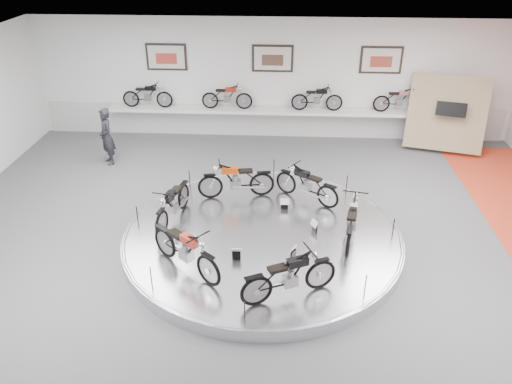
# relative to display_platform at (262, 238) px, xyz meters

# --- Properties ---
(floor) EXTENTS (16.00, 16.00, 0.00)m
(floor) POSITION_rel_display_platform_xyz_m (0.00, -0.30, -0.15)
(floor) COLOR #525255
(floor) RESTS_ON ground
(ceiling) EXTENTS (16.00, 16.00, 0.00)m
(ceiling) POSITION_rel_display_platform_xyz_m (0.00, -0.30, 3.85)
(ceiling) COLOR white
(ceiling) RESTS_ON wall_back
(wall_back) EXTENTS (16.00, 0.00, 16.00)m
(wall_back) POSITION_rel_display_platform_xyz_m (0.00, 6.70, 1.85)
(wall_back) COLOR silver
(wall_back) RESTS_ON floor
(dado_band) EXTENTS (15.68, 0.04, 1.10)m
(dado_band) POSITION_rel_display_platform_xyz_m (0.00, 6.68, 0.40)
(dado_band) COLOR #BCBCBA
(dado_band) RESTS_ON floor
(display_platform) EXTENTS (6.40, 6.40, 0.30)m
(display_platform) POSITION_rel_display_platform_xyz_m (0.00, 0.00, 0.00)
(display_platform) COLOR silver
(display_platform) RESTS_ON floor
(platform_rim) EXTENTS (6.40, 6.40, 0.10)m
(platform_rim) POSITION_rel_display_platform_xyz_m (0.00, 0.00, 0.12)
(platform_rim) COLOR #B2B2BA
(platform_rim) RESTS_ON display_platform
(shelf) EXTENTS (11.00, 0.55, 0.10)m
(shelf) POSITION_rel_display_platform_xyz_m (0.00, 6.40, 0.85)
(shelf) COLOR silver
(shelf) RESTS_ON wall_back
(poster_left) EXTENTS (1.35, 0.06, 0.88)m
(poster_left) POSITION_rel_display_platform_xyz_m (-3.50, 6.66, 2.55)
(poster_left) COLOR beige
(poster_left) RESTS_ON wall_back
(poster_center) EXTENTS (1.35, 0.06, 0.88)m
(poster_center) POSITION_rel_display_platform_xyz_m (0.00, 6.66, 2.55)
(poster_center) COLOR beige
(poster_center) RESTS_ON wall_back
(poster_right) EXTENTS (1.35, 0.06, 0.88)m
(poster_right) POSITION_rel_display_platform_xyz_m (3.50, 6.66, 2.55)
(poster_right) COLOR beige
(poster_right) RESTS_ON wall_back
(display_panel) EXTENTS (2.56, 1.52, 2.30)m
(display_panel) POSITION_rel_display_platform_xyz_m (5.60, 5.80, 1.10)
(display_panel) COLOR gray
(display_panel) RESTS_ON floor
(shelf_bike_a) EXTENTS (1.22, 0.43, 0.73)m
(shelf_bike_a) POSITION_rel_display_platform_xyz_m (-4.20, 6.40, 1.27)
(shelf_bike_a) COLOR black
(shelf_bike_a) RESTS_ON shelf
(shelf_bike_b) EXTENTS (1.22, 0.43, 0.73)m
(shelf_bike_b) POSITION_rel_display_platform_xyz_m (-1.50, 6.40, 1.27)
(shelf_bike_b) COLOR maroon
(shelf_bike_b) RESTS_ON shelf
(shelf_bike_c) EXTENTS (1.22, 0.43, 0.73)m
(shelf_bike_c) POSITION_rel_display_platform_xyz_m (1.50, 6.40, 1.27)
(shelf_bike_c) COLOR black
(shelf_bike_c) RESTS_ON shelf
(shelf_bike_d) EXTENTS (1.22, 0.43, 0.73)m
(shelf_bike_d) POSITION_rel_display_platform_xyz_m (4.20, 6.40, 1.27)
(shelf_bike_d) COLOR #A2A2A6
(shelf_bike_d) RESTS_ON shelf
(bike_a) EXTENTS (1.62, 1.35, 0.93)m
(bike_a) POSITION_rel_display_platform_xyz_m (1.05, 1.58, 0.61)
(bike_a) COLOR black
(bike_a) RESTS_ON display_platform
(bike_b) EXTENTS (1.75, 0.87, 0.99)m
(bike_b) POSITION_rel_display_platform_xyz_m (-0.76, 1.66, 0.64)
(bike_b) COLOR #BB3E09
(bike_b) RESTS_ON display_platform
(bike_c) EXTENTS (0.89, 1.73, 0.97)m
(bike_c) POSITION_rel_display_platform_xyz_m (-2.14, 0.36, 0.64)
(bike_c) COLOR black
(bike_c) RESTS_ON display_platform
(bike_d) EXTENTS (1.72, 1.59, 1.02)m
(bike_d) POSITION_rel_display_platform_xyz_m (-1.49, -1.50, 0.66)
(bike_d) COLOR maroon
(bike_d) RESTS_ON display_platform
(bike_e) EXTENTS (1.76, 1.24, 0.98)m
(bike_e) POSITION_rel_display_platform_xyz_m (0.61, -2.21, 0.64)
(bike_e) COLOR black
(bike_e) RESTS_ON display_platform
(bike_f) EXTENTS (0.92, 1.76, 0.99)m
(bike_f) POSITION_rel_display_platform_xyz_m (2.00, -0.12, 0.64)
(bike_f) COLOR #A2A2A6
(bike_f) RESTS_ON display_platform
(visitor) EXTENTS (0.72, 0.77, 1.76)m
(visitor) POSITION_rel_display_platform_xyz_m (-4.94, 4.13, 0.73)
(visitor) COLOR black
(visitor) RESTS_ON floor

